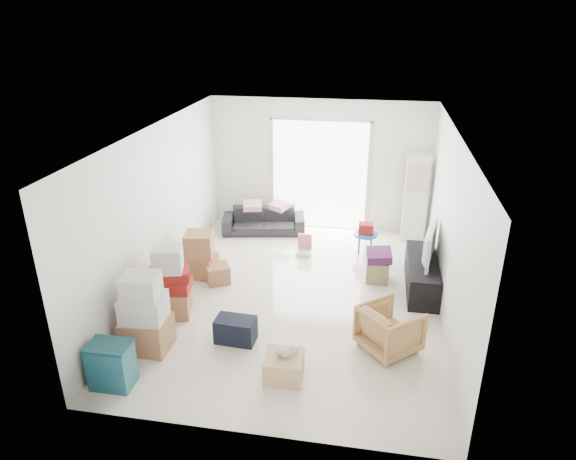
% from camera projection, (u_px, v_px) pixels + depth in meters
% --- Properties ---
extents(room_shell, '(4.98, 6.48, 3.18)m').
position_uv_depth(room_shell, '(297.00, 220.00, 7.83)').
color(room_shell, silver).
rests_on(room_shell, ground).
extents(sliding_door, '(2.10, 0.04, 2.33)m').
position_uv_depth(sliding_door, '(320.00, 171.00, 10.56)').
color(sliding_door, white).
rests_on(sliding_door, room_shell).
extents(ac_tower, '(0.45, 0.30, 1.75)m').
position_uv_depth(ac_tower, '(416.00, 198.00, 10.10)').
color(ac_tower, silver).
rests_on(ac_tower, room_shell).
extents(tv_console, '(0.47, 1.58, 0.53)m').
position_uv_depth(tv_console, '(421.00, 274.00, 8.50)').
color(tv_console, black).
rests_on(tv_console, room_shell).
extents(television, '(0.76, 1.09, 0.13)m').
position_uv_depth(television, '(424.00, 257.00, 8.37)').
color(television, black).
rests_on(television, tv_console).
extents(sofa, '(1.76, 0.79, 0.66)m').
position_uv_depth(sofa, '(264.00, 217.00, 10.66)').
color(sofa, '#28282D').
rests_on(sofa, room_shell).
extents(pillow_left, '(0.48, 0.42, 0.13)m').
position_uv_depth(pillow_left, '(252.00, 199.00, 10.50)').
color(pillow_left, '#C08C95').
rests_on(pillow_left, sofa).
extents(pillow_right, '(0.43, 0.41, 0.12)m').
position_uv_depth(pillow_right, '(279.00, 200.00, 10.50)').
color(pillow_right, '#C08C95').
rests_on(pillow_right, sofa).
extents(armchair, '(0.95, 0.96, 0.72)m').
position_uv_depth(armchair, '(390.00, 327.00, 6.93)').
color(armchair, tan).
rests_on(armchair, room_shell).
extents(storage_bins, '(0.52, 0.37, 0.60)m').
position_uv_depth(storage_bins, '(111.00, 365.00, 6.27)').
color(storage_bins, '#195363').
rests_on(storage_bins, room_shell).
extents(box_stack_a, '(0.63, 0.53, 1.13)m').
position_uv_depth(box_stack_a, '(145.00, 316.00, 6.89)').
color(box_stack_a, '#8C613F').
rests_on(box_stack_a, room_shell).
extents(box_stack_b, '(0.67, 0.66, 1.11)m').
position_uv_depth(box_stack_b, '(170.00, 285.00, 7.72)').
color(box_stack_b, '#8C613F').
rests_on(box_stack_b, room_shell).
extents(box_stack_c, '(0.58, 0.54, 0.80)m').
position_uv_depth(box_stack_c, '(200.00, 255.00, 8.88)').
color(box_stack_c, '#8C613F').
rests_on(box_stack_c, room_shell).
extents(loose_box, '(0.51, 0.51, 0.32)m').
position_uv_depth(loose_box, '(218.00, 274.00, 8.75)').
color(loose_box, '#8C613F').
rests_on(loose_box, room_shell).
extents(duffel_bag, '(0.57, 0.36, 0.35)m').
position_uv_depth(duffel_bag, '(236.00, 330.00, 7.18)').
color(duffel_bag, black).
rests_on(duffel_bag, room_shell).
extents(ottoman, '(0.39, 0.39, 0.37)m').
position_uv_depth(ottoman, '(378.00, 271.00, 8.78)').
color(ottoman, '#998859').
rests_on(ottoman, room_shell).
extents(blanket, '(0.44, 0.44, 0.14)m').
position_uv_depth(blanket, '(379.00, 257.00, 8.68)').
color(blanket, '#532255').
rests_on(blanket, ottoman).
extents(kids_table, '(0.46, 0.46, 0.59)m').
position_uv_depth(kids_table, '(366.00, 232.00, 9.72)').
color(kids_table, blue).
rests_on(kids_table, room_shell).
extents(toy_walker, '(0.30, 0.26, 0.38)m').
position_uv_depth(toy_walker, '(304.00, 249.00, 9.77)').
color(toy_walker, silver).
rests_on(toy_walker, room_shell).
extents(wood_crate, '(0.49, 0.49, 0.32)m').
position_uv_depth(wood_crate, '(284.00, 367.00, 6.47)').
color(wood_crate, tan).
rests_on(wood_crate, room_shell).
extents(plush_bunny, '(0.29, 0.17, 0.14)m').
position_uv_depth(plush_bunny, '(287.00, 352.00, 6.38)').
color(plush_bunny, '#B2ADA8').
rests_on(plush_bunny, wood_crate).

